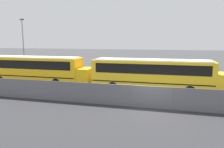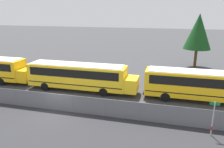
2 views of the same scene
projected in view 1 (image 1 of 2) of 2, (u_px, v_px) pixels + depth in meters
The scene contains 6 objects.
ground_plane at pixel (151, 108), 15.80m from camera, with size 200.00×200.00×0.00m, color #38383A.
road_strip at pixel (139, 147), 10.08m from camera, with size 139.83×12.00×0.01m.
fence at pixel (151, 97), 15.67m from camera, with size 105.90×0.07×1.63m.
school_bus_2 at pixel (35, 68), 24.46m from camera, with size 12.76×2.49×3.07m.
school_bus_3 at pixel (154, 73), 20.82m from camera, with size 12.76×2.49×3.07m.
light_pole at pixel (23, 43), 34.16m from camera, with size 0.60×0.24×8.13m.
Camera 1 is at (1.24, -15.44, 4.87)m, focal length 35.00 mm.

